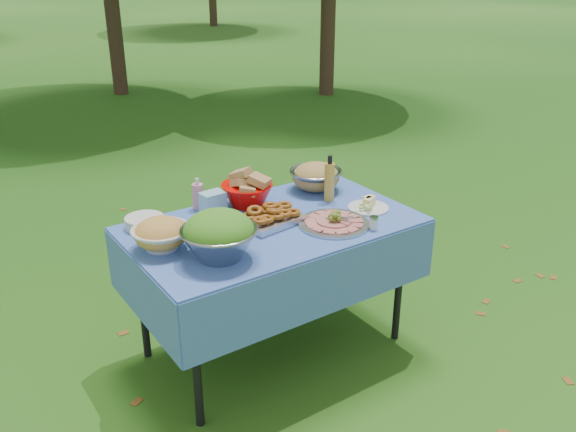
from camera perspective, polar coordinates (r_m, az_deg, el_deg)
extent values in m
plane|color=#0B3B0A|center=(3.51, -1.31, -12.07)|extent=(80.00, 80.00, 0.00)
cube|color=#79AAE9|center=(3.30, -1.38, -6.70)|extent=(1.46, 0.86, 0.76)
cylinder|color=silver|center=(3.15, -13.27, -0.55)|extent=(0.26, 0.26, 0.06)
cube|color=#8AC1D8|center=(3.25, -7.04, 1.28)|extent=(0.13, 0.10, 0.11)
cylinder|color=pink|center=(3.30, -8.44, 2.10)|extent=(0.07, 0.07, 0.17)
cube|color=silver|center=(3.11, -1.58, -0.07)|extent=(0.33, 0.26, 0.07)
cylinder|color=#B5B7BD|center=(3.10, 4.33, -0.10)|extent=(0.37, 0.37, 0.08)
cylinder|color=gold|center=(3.38, 3.90, 3.56)|extent=(0.06, 0.06, 0.26)
cylinder|color=silver|center=(3.31, 7.54, 1.17)|extent=(0.26, 0.26, 0.06)
cylinder|color=silver|center=(3.07, 8.01, -0.64)|extent=(0.06, 0.06, 0.07)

